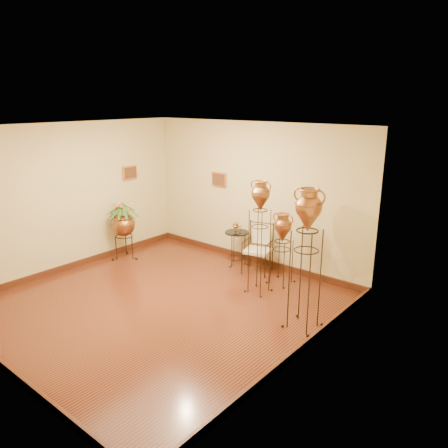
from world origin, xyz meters
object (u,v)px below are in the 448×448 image
Objects in this scene: amphora_tall at (260,236)px; armchair at (258,249)px; planter_urn at (123,222)px; amphora_mid at (306,259)px; side_table at (237,247)px.

amphora_tall reaches higher than armchair.
planter_urn is 2.83m from armchair.
planter_urn reaches higher than armchair.
side_table is (-2.27, 1.35, -0.69)m from amphora_mid.
side_table is at bearing 30.44° from planter_urn.
amphora_tall reaches higher than planter_urn.
amphora_tall is at bearing 154.15° from amphora_mid.
amphora_mid is 2.41× the size of side_table.
amphora_tall is 1.47m from side_table.
amphora_mid reaches higher than amphora_tall.
amphora_mid is (1.20, -0.58, 0.05)m from amphora_tall.
planter_urn is (-3.10, -0.42, -0.23)m from amphora_tall.
amphora_tall is 1.41× the size of planter_urn.
amphora_mid reaches higher than armchair.
amphora_mid is 2.20× the size of armchair.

